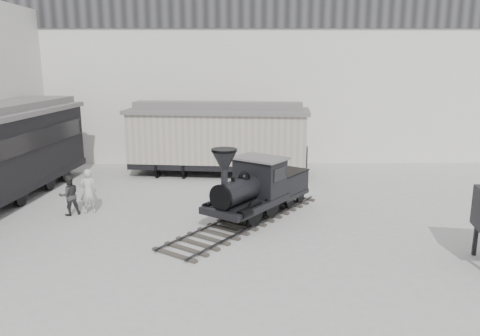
{
  "coord_description": "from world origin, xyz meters",
  "views": [
    {
      "loc": [
        0.16,
        -14.36,
        6.12
      ],
      "look_at": [
        0.46,
        3.72,
        2.0
      ],
      "focal_mm": 35.0,
      "sensor_mm": 36.0,
      "label": 1
    }
  ],
  "objects_px": {
    "visitor_a": "(88,191)",
    "visitor_b": "(69,195)",
    "locomotive": "(256,191)",
    "boxcar": "(218,137)"
  },
  "relations": [
    {
      "from": "boxcar",
      "to": "visitor_a",
      "type": "distance_m",
      "value": 8.49
    },
    {
      "from": "visitor_a",
      "to": "visitor_b",
      "type": "distance_m",
      "value": 0.75
    },
    {
      "from": "locomotive",
      "to": "visitor_b",
      "type": "bearing_deg",
      "value": -147.11
    },
    {
      "from": "locomotive",
      "to": "visitor_a",
      "type": "distance_m",
      "value": 6.88
    },
    {
      "from": "locomotive",
      "to": "boxcar",
      "type": "height_order",
      "value": "boxcar"
    },
    {
      "from": "boxcar",
      "to": "visitor_b",
      "type": "bearing_deg",
      "value": -123.71
    },
    {
      "from": "visitor_a",
      "to": "visitor_b",
      "type": "relative_size",
      "value": 1.13
    },
    {
      "from": "visitor_a",
      "to": "visitor_b",
      "type": "height_order",
      "value": "visitor_a"
    },
    {
      "from": "boxcar",
      "to": "locomotive",
      "type": "bearing_deg",
      "value": -70.38
    },
    {
      "from": "locomotive",
      "to": "boxcar",
      "type": "bearing_deg",
      "value": 139.43
    }
  ]
}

